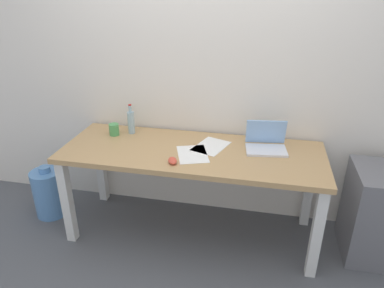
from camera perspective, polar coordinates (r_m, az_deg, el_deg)
The scene contains 11 objects.
ground_plane at distance 3.05m, azimuth 0.00°, elevation -13.74°, with size 8.00×8.00×0.00m, color #515459.
back_wall at distance 2.86m, azimuth 1.78°, elevation 12.67°, with size 5.20×0.08×2.60m, color silver.
desk at distance 2.69m, azimuth 0.00°, elevation -2.78°, with size 1.96×0.72×0.75m.
laptop_right at distance 2.70m, azimuth 11.86°, elevation 0.06°, with size 0.32×0.26×0.21m.
beer_bottle at distance 2.95m, azimuth -9.80°, elevation 3.55°, with size 0.06×0.06×0.25m.
computer_mouse at distance 2.46m, azimuth -3.15°, elevation -2.69°, with size 0.06×0.10×0.03m, color #D84C38.
coffee_mug at distance 2.96m, azimuth -12.46°, elevation 2.30°, with size 0.08×0.08×0.10m, color #4C9E56.
paper_sheet_center at distance 2.58m, azimuth 0.08°, elevation -1.65°, with size 0.21×0.30×0.00m, color white.
paper_sheet_near_back at distance 2.71m, azimuth 3.08°, elevation -0.35°, with size 0.21×0.30×0.00m, color white.
water_cooler_jug at distance 3.37m, azimuth -22.06°, elevation -7.28°, with size 0.27×0.27×0.47m.
filing_cabinet at distance 2.97m, azimuth 27.54°, elevation -9.90°, with size 0.40×0.48×0.70m, color slate.
Camera 1 is at (0.49, -2.33, 1.90)m, focal length 33.05 mm.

